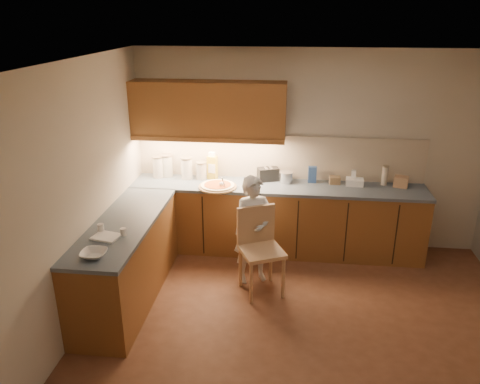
# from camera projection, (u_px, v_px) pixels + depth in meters

# --- Properties ---
(room) EXTENTS (4.54, 4.50, 2.62)m
(room) POSITION_uv_depth(u_px,v_px,m) (315.00, 173.00, 4.10)
(room) COLOR #58311E
(room) RESTS_ON ground
(l_counter) EXTENTS (3.77, 2.62, 0.92)m
(l_counter) POSITION_uv_depth(u_px,v_px,m) (231.00, 231.00, 5.79)
(l_counter) COLOR brown
(l_counter) RESTS_ON ground
(backsplash) EXTENTS (3.75, 0.02, 0.58)m
(backsplash) POSITION_uv_depth(u_px,v_px,m) (279.00, 157.00, 6.15)
(backsplash) COLOR #C2B296
(backsplash) RESTS_ON l_counter
(upper_cabinets) EXTENTS (1.95, 0.36, 0.73)m
(upper_cabinets) POSITION_uv_depth(u_px,v_px,m) (208.00, 110.00, 5.86)
(upper_cabinets) COLOR brown
(upper_cabinets) RESTS_ON ground
(pizza_on_board) EXTENTS (0.48, 0.48, 0.20)m
(pizza_on_board) POSITION_uv_depth(u_px,v_px,m) (218.00, 186.00, 5.90)
(pizza_on_board) COLOR #A98554
(pizza_on_board) RESTS_ON l_counter
(child) EXTENTS (0.56, 0.48, 1.30)m
(child) POSITION_uv_depth(u_px,v_px,m) (254.00, 230.00, 5.38)
(child) COLOR silver
(child) RESTS_ON ground
(wooden_chair) EXTENTS (0.59, 0.59, 0.98)m
(wooden_chair) POSITION_uv_depth(u_px,v_px,m) (259.00, 244.00, 5.22)
(wooden_chair) COLOR tan
(wooden_chair) RESTS_ON ground
(mixing_bowl) EXTENTS (0.24, 0.24, 0.06)m
(mixing_bowl) POSITION_uv_depth(u_px,v_px,m) (94.00, 254.00, 4.22)
(mixing_bowl) COLOR white
(mixing_bowl) RESTS_ON l_counter
(canister_a) EXTENTS (0.15, 0.15, 0.29)m
(canister_a) POSITION_uv_depth(u_px,v_px,m) (158.00, 167.00, 6.23)
(canister_a) COLOR beige
(canister_a) RESTS_ON l_counter
(canister_b) EXTENTS (0.17, 0.17, 0.30)m
(canister_b) POSITION_uv_depth(u_px,v_px,m) (167.00, 165.00, 6.27)
(canister_b) COLOR silver
(canister_b) RESTS_ON l_counter
(canister_c) EXTENTS (0.16, 0.16, 0.29)m
(canister_c) POSITION_uv_depth(u_px,v_px,m) (187.00, 168.00, 6.18)
(canister_c) COLOR white
(canister_c) RESTS_ON l_counter
(canister_d) EXTENTS (0.15, 0.15, 0.24)m
(canister_d) POSITION_uv_depth(u_px,v_px,m) (201.00, 170.00, 6.17)
(canister_d) COLOR beige
(canister_d) RESTS_ON l_counter
(oil_jug) EXTENTS (0.14, 0.11, 0.36)m
(oil_jug) POSITION_uv_depth(u_px,v_px,m) (212.00, 167.00, 6.17)
(oil_jug) COLOR gold
(oil_jug) RESTS_ON l_counter
(toaster) EXTENTS (0.30, 0.23, 0.18)m
(toaster) POSITION_uv_depth(u_px,v_px,m) (268.00, 174.00, 6.13)
(toaster) COLOR black
(toaster) RESTS_ON l_counter
(steel_pot) EXTENTS (0.19, 0.19, 0.14)m
(steel_pot) POSITION_uv_depth(u_px,v_px,m) (286.00, 177.00, 6.07)
(steel_pot) COLOR silver
(steel_pot) RESTS_ON l_counter
(blue_box) EXTENTS (0.11, 0.08, 0.21)m
(blue_box) POSITION_uv_depth(u_px,v_px,m) (312.00, 174.00, 6.06)
(blue_box) COLOR #305190
(blue_box) RESTS_ON l_counter
(card_box_a) EXTENTS (0.14, 0.10, 0.10)m
(card_box_a) POSITION_uv_depth(u_px,v_px,m) (335.00, 180.00, 6.02)
(card_box_a) COLOR #9E7D55
(card_box_a) RESTS_ON l_counter
(white_bottle) EXTENTS (0.07, 0.07, 0.18)m
(white_bottle) POSITION_uv_depth(u_px,v_px,m) (353.00, 177.00, 6.02)
(white_bottle) COLOR silver
(white_bottle) RESTS_ON l_counter
(flat_pack) EXTENTS (0.23, 0.17, 0.09)m
(flat_pack) POSITION_uv_depth(u_px,v_px,m) (355.00, 182.00, 5.98)
(flat_pack) COLOR white
(flat_pack) RESTS_ON l_counter
(tall_jar) EXTENTS (0.08, 0.08, 0.25)m
(tall_jar) POSITION_uv_depth(u_px,v_px,m) (385.00, 175.00, 5.96)
(tall_jar) COLOR beige
(tall_jar) RESTS_ON l_counter
(card_box_b) EXTENTS (0.20, 0.18, 0.13)m
(card_box_b) POSITION_uv_depth(u_px,v_px,m) (401.00, 182.00, 5.91)
(card_box_b) COLOR tan
(card_box_b) RESTS_ON l_counter
(dough_cloth) EXTENTS (0.29, 0.25, 0.02)m
(dough_cloth) POSITION_uv_depth(u_px,v_px,m) (106.00, 237.00, 4.59)
(dough_cloth) COLOR white
(dough_cloth) RESTS_ON l_counter
(spice_jar_a) EXTENTS (0.09, 0.09, 0.09)m
(spice_jar_a) POSITION_uv_depth(u_px,v_px,m) (101.00, 228.00, 4.70)
(spice_jar_a) COLOR silver
(spice_jar_a) RESTS_ON l_counter
(spice_jar_b) EXTENTS (0.07, 0.07, 0.08)m
(spice_jar_b) POSITION_uv_depth(u_px,v_px,m) (123.00, 232.00, 4.63)
(spice_jar_b) COLOR white
(spice_jar_b) RESTS_ON l_counter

